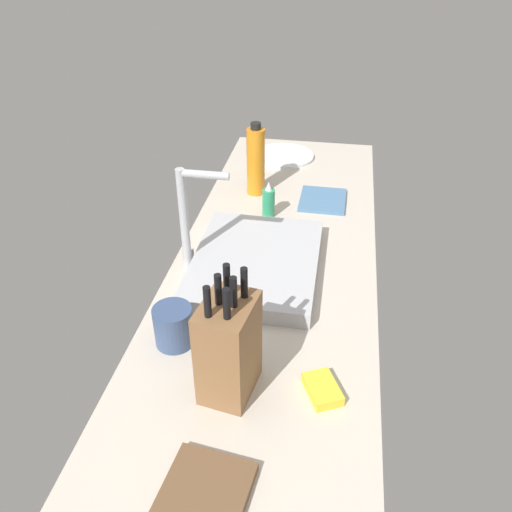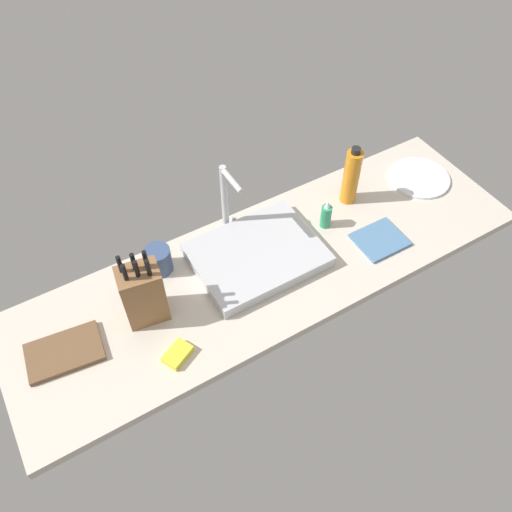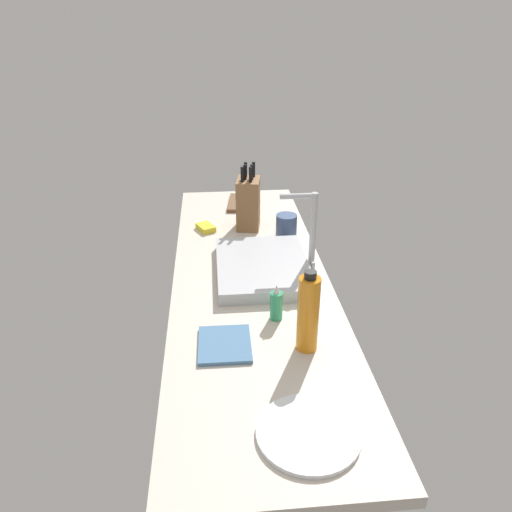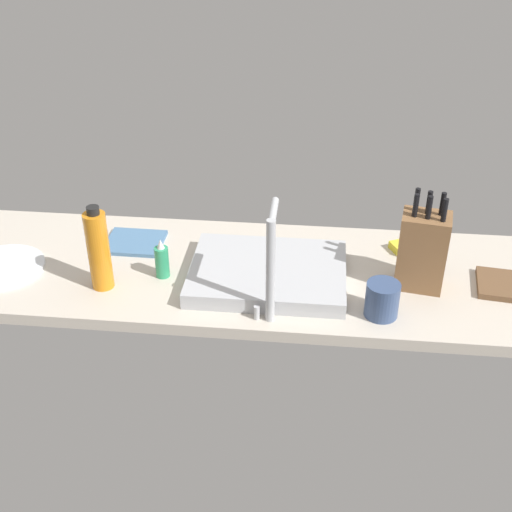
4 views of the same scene
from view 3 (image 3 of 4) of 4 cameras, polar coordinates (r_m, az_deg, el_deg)
name	(u,v)px [view 3 (image 3 of 4)]	position (r cm, az deg, el deg)	size (l,w,h in cm)	color
countertop_slab	(251,281)	(182.09, -0.60, -2.90)	(188.46, 56.89, 3.50)	beige
sink_basin	(263,267)	(183.05, 0.76, -1.29)	(44.42, 33.82, 4.52)	#B7BABF
faucet	(310,226)	(180.75, 6.25, 3.51)	(5.50, 13.73, 30.02)	#B7BABF
knife_block	(248,203)	(217.78, -0.89, 6.18)	(14.48, 11.72, 28.96)	brown
cutting_board	(243,203)	(247.97, -1.48, 6.19)	(23.02, 14.71, 1.80)	brown
soap_bottle	(276,304)	(155.51, 2.37, -5.64)	(4.04, 4.04, 12.24)	#2D9966
water_bottle	(308,313)	(139.91, 6.07, -6.61)	(6.24, 6.24, 25.38)	orange
dinner_plate	(308,433)	(121.90, 6.09, -19.73)	(24.58, 24.58, 1.20)	white
dish_towel	(225,344)	(146.52, -3.65, -10.19)	(17.67, 15.37, 1.20)	teal
coffee_mug	(286,226)	(211.63, 3.54, 3.53)	(9.00, 9.00, 9.79)	#384C75
dish_sponge	(206,228)	(219.66, -5.85, 3.30)	(9.00, 6.00, 2.40)	yellow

